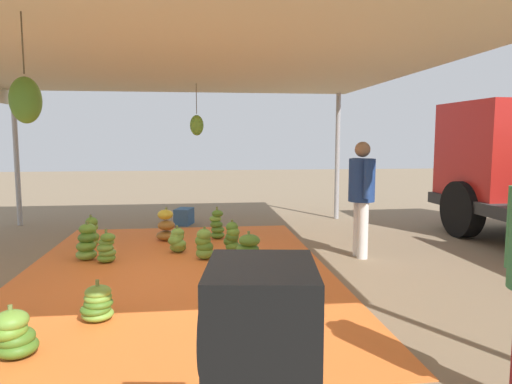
{
  "coord_description": "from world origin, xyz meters",
  "views": [
    {
      "loc": [
        6.12,
        0.31,
        1.75
      ],
      "look_at": [
        -0.43,
        1.11,
        1.0
      ],
      "focal_mm": 33.05,
      "sensor_mm": 36.0,
      "label": 1
    }
  ],
  "objects_px": {
    "banana_bunch_0": "(232,238)",
    "banana_bunch_10": "(217,225)",
    "worker_1": "(362,190)",
    "banana_bunch_1": "(166,226)",
    "banana_bunch_5": "(239,280)",
    "banana_bunch_8": "(204,245)",
    "banana_bunch_2": "(249,255)",
    "banana_bunch_3": "(98,304)",
    "banana_bunch_4": "(107,249)",
    "banana_bunch_7": "(91,233)",
    "crate_0": "(184,217)",
    "banana_bunch_6": "(13,335)",
    "banana_bunch_9": "(87,243)",
    "banana_bunch_11": "(177,241)"
  },
  "relations": [
    {
      "from": "banana_bunch_0",
      "to": "banana_bunch_7",
      "type": "bearing_deg",
      "value": -105.13
    },
    {
      "from": "banana_bunch_1",
      "to": "banana_bunch_8",
      "type": "bearing_deg",
      "value": 25.83
    },
    {
      "from": "banana_bunch_4",
      "to": "banana_bunch_8",
      "type": "relative_size",
      "value": 0.99
    },
    {
      "from": "banana_bunch_10",
      "to": "banana_bunch_4",
      "type": "bearing_deg",
      "value": -49.14
    },
    {
      "from": "banana_bunch_2",
      "to": "crate_0",
      "type": "distance_m",
      "value": 3.77
    },
    {
      "from": "banana_bunch_3",
      "to": "banana_bunch_9",
      "type": "height_order",
      "value": "banana_bunch_9"
    },
    {
      "from": "banana_bunch_0",
      "to": "banana_bunch_8",
      "type": "xyz_separation_m",
      "value": [
        0.39,
        -0.43,
        -0.01
      ]
    },
    {
      "from": "banana_bunch_9",
      "to": "banana_bunch_10",
      "type": "xyz_separation_m",
      "value": [
        -1.22,
        1.92,
        -0.01
      ]
    },
    {
      "from": "worker_1",
      "to": "banana_bunch_11",
      "type": "bearing_deg",
      "value": -101.85
    },
    {
      "from": "worker_1",
      "to": "crate_0",
      "type": "xyz_separation_m",
      "value": [
        -2.99,
        -2.67,
        -0.83
      ]
    },
    {
      "from": "banana_bunch_5",
      "to": "banana_bunch_8",
      "type": "xyz_separation_m",
      "value": [
        -1.61,
        -0.36,
        0.04
      ]
    },
    {
      "from": "banana_bunch_6",
      "to": "banana_bunch_10",
      "type": "height_order",
      "value": "banana_bunch_10"
    },
    {
      "from": "banana_bunch_3",
      "to": "banana_bunch_11",
      "type": "bearing_deg",
      "value": 166.43
    },
    {
      "from": "banana_bunch_9",
      "to": "banana_bunch_3",
      "type": "bearing_deg",
      "value": 14.92
    },
    {
      "from": "banana_bunch_1",
      "to": "crate_0",
      "type": "relative_size",
      "value": 1.27
    },
    {
      "from": "banana_bunch_9",
      "to": "banana_bunch_1",
      "type": "bearing_deg",
      "value": 137.49
    },
    {
      "from": "banana_bunch_3",
      "to": "crate_0",
      "type": "relative_size",
      "value": 0.92
    },
    {
      "from": "banana_bunch_4",
      "to": "banana_bunch_6",
      "type": "bearing_deg",
      "value": -3.5
    },
    {
      "from": "banana_bunch_0",
      "to": "banana_bunch_9",
      "type": "xyz_separation_m",
      "value": [
        0.22,
        -2.12,
        0.02
      ]
    },
    {
      "from": "banana_bunch_2",
      "to": "worker_1",
      "type": "bearing_deg",
      "value": 110.93
    },
    {
      "from": "worker_1",
      "to": "crate_0",
      "type": "height_order",
      "value": "worker_1"
    },
    {
      "from": "banana_bunch_0",
      "to": "banana_bunch_4",
      "type": "distance_m",
      "value": 1.85
    },
    {
      "from": "banana_bunch_4",
      "to": "worker_1",
      "type": "relative_size",
      "value": 0.28
    },
    {
      "from": "banana_bunch_3",
      "to": "banana_bunch_11",
      "type": "xyz_separation_m",
      "value": [
        -2.66,
        0.64,
        0.02
      ]
    },
    {
      "from": "banana_bunch_3",
      "to": "banana_bunch_8",
      "type": "bearing_deg",
      "value": 154.69
    },
    {
      "from": "banana_bunch_0",
      "to": "banana_bunch_3",
      "type": "xyz_separation_m",
      "value": [
        2.6,
        -1.48,
        -0.06
      ]
    },
    {
      "from": "banana_bunch_8",
      "to": "banana_bunch_0",
      "type": "bearing_deg",
      "value": 131.93
    },
    {
      "from": "banana_bunch_3",
      "to": "banana_bunch_4",
      "type": "xyz_separation_m",
      "value": [
        -2.21,
        -0.32,
        0.03
      ]
    },
    {
      "from": "banana_bunch_0",
      "to": "banana_bunch_10",
      "type": "xyz_separation_m",
      "value": [
        -1.0,
        -0.19,
        0.01
      ]
    },
    {
      "from": "banana_bunch_0",
      "to": "banana_bunch_11",
      "type": "distance_m",
      "value": 0.84
    },
    {
      "from": "banana_bunch_5",
      "to": "worker_1",
      "type": "xyz_separation_m",
      "value": [
        -1.49,
        1.94,
        0.82
      ]
    },
    {
      "from": "banana_bunch_3",
      "to": "banana_bunch_8",
      "type": "xyz_separation_m",
      "value": [
        -2.21,
        1.05,
        0.05
      ]
    },
    {
      "from": "worker_1",
      "to": "banana_bunch_4",
      "type": "bearing_deg",
      "value": -91.78
    },
    {
      "from": "banana_bunch_7",
      "to": "banana_bunch_10",
      "type": "height_order",
      "value": "banana_bunch_10"
    },
    {
      "from": "banana_bunch_5",
      "to": "banana_bunch_4",
      "type": "bearing_deg",
      "value": -132.68
    },
    {
      "from": "banana_bunch_0",
      "to": "banana_bunch_6",
      "type": "distance_m",
      "value": 3.86
    },
    {
      "from": "banana_bunch_10",
      "to": "banana_bunch_0",
      "type": "bearing_deg",
      "value": 10.99
    },
    {
      "from": "banana_bunch_5",
      "to": "banana_bunch_8",
      "type": "height_order",
      "value": "banana_bunch_8"
    },
    {
      "from": "worker_1",
      "to": "banana_bunch_1",
      "type": "bearing_deg",
      "value": -116.0
    },
    {
      "from": "banana_bunch_1",
      "to": "banana_bunch_4",
      "type": "bearing_deg",
      "value": -29.26
    },
    {
      "from": "banana_bunch_5",
      "to": "crate_0",
      "type": "xyz_separation_m",
      "value": [
        -4.47,
        -0.74,
        -0.01
      ]
    },
    {
      "from": "banana_bunch_5",
      "to": "banana_bunch_8",
      "type": "bearing_deg",
      "value": -167.3
    },
    {
      "from": "banana_bunch_9",
      "to": "banana_bunch_5",
      "type": "bearing_deg",
      "value": 49.06
    },
    {
      "from": "banana_bunch_4",
      "to": "worker_1",
      "type": "xyz_separation_m",
      "value": [
        0.11,
        3.67,
        0.79
      ]
    },
    {
      "from": "banana_bunch_2",
      "to": "banana_bunch_5",
      "type": "bearing_deg",
      "value": -14.17
    },
    {
      "from": "banana_bunch_11",
      "to": "crate_0",
      "type": "bearing_deg",
      "value": 179.27
    },
    {
      "from": "banana_bunch_1",
      "to": "banana_bunch_3",
      "type": "bearing_deg",
      "value": -6.68
    },
    {
      "from": "banana_bunch_1",
      "to": "banana_bunch_3",
      "type": "relative_size",
      "value": 1.38
    },
    {
      "from": "banana_bunch_4",
      "to": "banana_bunch_9",
      "type": "height_order",
      "value": "banana_bunch_9"
    },
    {
      "from": "crate_0",
      "to": "banana_bunch_4",
      "type": "bearing_deg",
      "value": -19.15
    }
  ]
}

